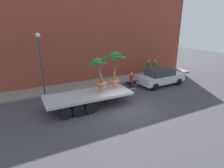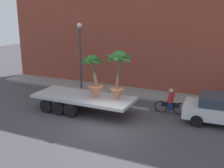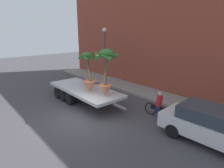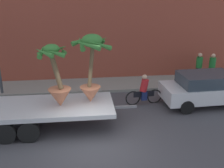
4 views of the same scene
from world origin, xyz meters
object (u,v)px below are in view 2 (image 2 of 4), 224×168
potted_palm_middle (94,80)px  street_lamp (80,47)px  cyclist (171,102)px  potted_palm_rear (118,73)px  flatbed_trailer (80,99)px

potted_palm_middle → street_lamp: (-3.26, 3.93, 1.19)m
potted_palm_middle → cyclist: (3.92, 1.99, -1.37)m
street_lamp → potted_palm_rear: bearing=-38.6°
potted_palm_rear → street_lamp: (-4.59, 3.66, 0.72)m
flatbed_trailer → potted_palm_middle: potted_palm_middle is taller
potted_palm_rear → street_lamp: street_lamp is taller
potted_palm_rear → cyclist: (2.59, 1.72, -1.84)m
potted_palm_middle → cyclist: bearing=26.9°
flatbed_trailer → potted_palm_rear: bearing=2.6°
cyclist → street_lamp: street_lamp is taller
potted_palm_middle → flatbed_trailer: bearing=171.7°
potted_palm_rear → potted_palm_middle: bearing=-168.5°
flatbed_trailer → potted_palm_rear: 2.99m
potted_palm_rear → potted_palm_middle: (-1.33, -0.27, -0.47)m
potted_palm_middle → cyclist: potted_palm_middle is taller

